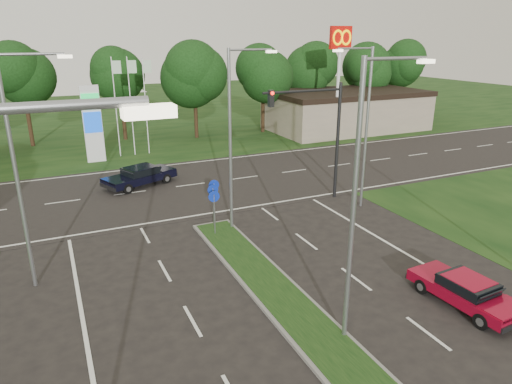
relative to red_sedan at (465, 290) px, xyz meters
name	(u,v)px	position (x,y,z in m)	size (l,w,h in m)	color
verge_far	(110,117)	(-6.00, 49.22, -0.60)	(160.00, 50.00, 0.02)	black
cross_road	(176,187)	(-6.00, 18.22, -0.60)	(160.00, 12.00, 0.02)	black
median_kerb	(361,383)	(-6.00, -1.78, -0.54)	(2.00, 26.00, 0.12)	slate
commercial_building	(346,111)	(16.00, 30.22, 1.40)	(16.00, 9.00, 4.00)	gray
streetlight_median_near	(360,192)	(-5.00, 0.22, 4.48)	(2.53, 0.22, 9.00)	gray
streetlight_median_far	(234,132)	(-5.00, 10.22, 4.48)	(2.53, 0.22, 9.00)	gray
streetlight_left_far	(20,163)	(-14.30, 8.22, 4.48)	(2.53, 0.22, 9.00)	gray
streetlight_right_far	(364,120)	(2.80, 10.22, 4.48)	(2.53, 0.22, 9.00)	gray
traffic_signal	(320,124)	(1.19, 12.21, 4.05)	(5.10, 0.42, 7.00)	black
median_signs	(214,197)	(-6.00, 10.62, 1.11)	(1.16, 1.76, 2.38)	gray
gas_pylon	(95,122)	(-9.79, 27.26, 2.59)	(5.80, 1.26, 8.00)	silver
mcdonalds_sign	(340,54)	(12.00, 26.19, 7.38)	(2.20, 0.47, 10.40)	silver
treeline_far	(127,67)	(-5.90, 34.15, 6.23)	(6.00, 6.00, 9.90)	black
red_sedan	(465,290)	(0.00, 0.00, 0.00)	(1.93, 4.18, 1.12)	maroon
navy_sedan	(140,176)	(-8.06, 19.53, 0.09)	(5.08, 3.58, 1.29)	black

